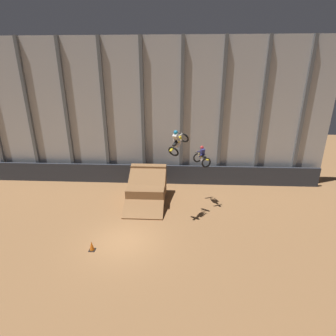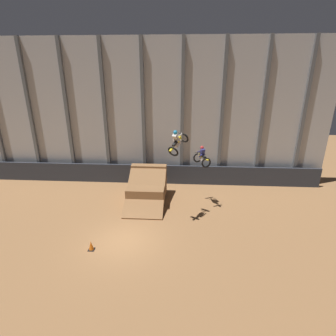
{
  "view_description": "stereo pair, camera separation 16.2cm",
  "coord_description": "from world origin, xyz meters",
  "px_view_note": "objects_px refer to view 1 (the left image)",
  "views": [
    {
      "loc": [
        3.39,
        -13.24,
        9.78
      ],
      "look_at": [
        2.44,
        4.76,
        3.08
      ],
      "focal_mm": 28.0,
      "sensor_mm": 36.0,
      "label": 1
    },
    {
      "loc": [
        3.55,
        -13.23,
        9.78
      ],
      "look_at": [
        2.44,
        4.76,
        3.08
      ],
      "focal_mm": 28.0,
      "sensor_mm": 36.0,
      "label": 2
    }
  ],
  "objects_px": {
    "dirt_ramp": "(147,189)",
    "rider_bike_left_air": "(178,142)",
    "rider_bike_right_air": "(202,157)",
    "traffic_cone_near_ramp": "(92,246)"
  },
  "relations": [
    {
      "from": "rider_bike_left_air",
      "to": "traffic_cone_near_ramp",
      "type": "height_order",
      "value": "rider_bike_left_air"
    },
    {
      "from": "rider_bike_left_air",
      "to": "traffic_cone_near_ramp",
      "type": "relative_size",
      "value": 3.14
    },
    {
      "from": "rider_bike_right_air",
      "to": "rider_bike_left_air",
      "type": "bearing_deg",
      "value": -149.44
    },
    {
      "from": "dirt_ramp",
      "to": "rider_bike_left_air",
      "type": "height_order",
      "value": "rider_bike_left_air"
    },
    {
      "from": "rider_bike_left_air",
      "to": "rider_bike_right_air",
      "type": "height_order",
      "value": "rider_bike_left_air"
    },
    {
      "from": "rider_bike_right_air",
      "to": "traffic_cone_near_ramp",
      "type": "height_order",
      "value": "rider_bike_right_air"
    },
    {
      "from": "dirt_ramp",
      "to": "rider_bike_left_air",
      "type": "relative_size",
      "value": 2.55
    },
    {
      "from": "rider_bike_left_air",
      "to": "traffic_cone_near_ramp",
      "type": "distance_m",
      "value": 8.07
    },
    {
      "from": "dirt_ramp",
      "to": "rider_bike_right_air",
      "type": "xyz_separation_m",
      "value": [
        4.19,
        -0.58,
        2.95
      ]
    },
    {
      "from": "dirt_ramp",
      "to": "rider_bike_left_air",
      "type": "distance_m",
      "value": 6.03
    }
  ]
}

